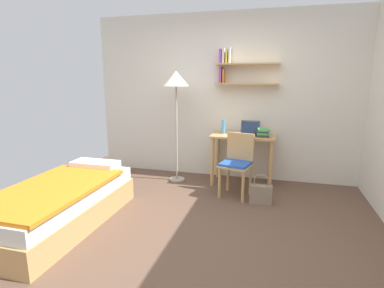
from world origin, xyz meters
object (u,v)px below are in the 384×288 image
at_px(laptop, 250,131).
at_px(book_stack, 263,133).
at_px(standing_lamp, 176,85).
at_px(bed, 60,204).
at_px(water_bottle, 223,127).
at_px(desk, 243,145).
at_px(desk_chair, 237,161).
at_px(handbag, 261,193).

bearing_deg(laptop, book_stack, -21.50).
bearing_deg(standing_lamp, bed, -113.66).
distance_m(standing_lamp, book_stack, 1.47).
distance_m(laptop, water_bottle, 0.41).
height_order(desk, desk_chair, desk_chair).
bearing_deg(bed, desk, 46.63).
height_order(bed, desk, desk).
bearing_deg(standing_lamp, desk_chair, -20.38).
height_order(desk, book_stack, book_stack).
height_order(bed, water_bottle, water_bottle).
height_order(desk_chair, book_stack, book_stack).
xyz_separation_m(laptop, water_bottle, (-0.40, -0.01, 0.05)).
xyz_separation_m(bed, laptop, (1.89, 1.93, 0.58)).
bearing_deg(desk, book_stack, -10.06).
distance_m(desk, water_bottle, 0.41).
bearing_deg(water_bottle, desk_chair, -60.98).
height_order(bed, desk_chair, desk_chair).
relative_size(desk, laptop, 3.21).
bearing_deg(book_stack, laptop, 158.50).
relative_size(bed, desk, 1.97).
height_order(desk, standing_lamp, standing_lamp).
distance_m(bed, laptop, 2.76).
bearing_deg(desk_chair, water_bottle, 119.02).
relative_size(standing_lamp, water_bottle, 8.04).
bearing_deg(desk, bed, -133.37).
bearing_deg(book_stack, desk, 169.94).
bearing_deg(water_bottle, laptop, 0.99).
height_order(standing_lamp, laptop, standing_lamp).
distance_m(water_bottle, handbag, 1.22).
xyz_separation_m(laptop, handbag, (0.23, -0.74, -0.68)).
bearing_deg(desk, handbag, -65.73).
height_order(desk_chair, water_bottle, water_bottle).
bearing_deg(laptop, standing_lamp, -172.34).
height_order(desk_chair, laptop, laptop).
height_order(desk, laptop, laptop).
xyz_separation_m(desk_chair, laptop, (0.12, 0.52, 0.34)).
xyz_separation_m(desk_chair, book_stack, (0.31, 0.44, 0.34)).
bearing_deg(desk_chair, book_stack, 55.13).
xyz_separation_m(standing_lamp, water_bottle, (0.71, 0.14, -0.63)).
xyz_separation_m(standing_lamp, laptop, (1.12, 0.15, -0.68)).
bearing_deg(desk_chair, standing_lamp, 159.62).
relative_size(desk, handbag, 2.38).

